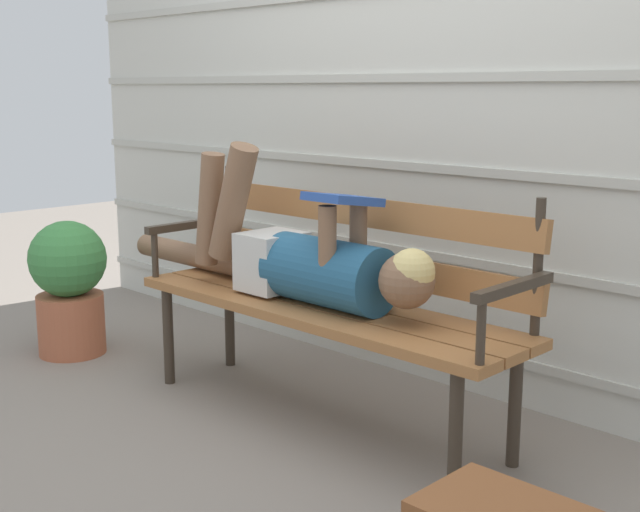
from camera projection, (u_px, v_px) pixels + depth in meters
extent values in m
plane|color=gray|center=(285.00, 433.00, 3.02)|extent=(12.00, 12.00, 0.00)
cube|color=beige|center=(436.00, 78.00, 3.37)|extent=(4.79, 0.06, 2.55)
cube|color=#B7B7AD|center=(424.00, 338.00, 3.56)|extent=(4.79, 0.02, 0.04)
cube|color=#B7B7AD|center=(426.00, 254.00, 3.49)|extent=(4.79, 0.02, 0.04)
cube|color=#B7B7AD|center=(428.00, 168.00, 3.41)|extent=(4.79, 0.02, 0.04)
cube|color=#B7B7AD|center=(431.00, 77.00, 3.34)|extent=(4.79, 0.02, 0.04)
cube|color=#9E6638|center=(292.00, 316.00, 2.96)|extent=(1.67, 0.13, 0.04)
cube|color=#9E6638|center=(320.00, 309.00, 3.06)|extent=(1.67, 0.13, 0.04)
cube|color=#9E6638|center=(346.00, 302.00, 3.16)|extent=(1.67, 0.13, 0.04)
cube|color=#9E6638|center=(358.00, 263.00, 3.18)|extent=(1.60, 0.05, 0.11)
cube|color=#9E6638|center=(358.00, 211.00, 3.14)|extent=(1.60, 0.05, 0.11)
cylinder|color=#382D23|center=(230.00, 216.00, 3.69)|extent=(0.03, 0.03, 0.44)
cylinder|color=#382D23|center=(538.00, 267.00, 2.63)|extent=(0.03, 0.03, 0.44)
cylinder|color=#382D23|center=(168.00, 336.00, 3.50)|extent=(0.04, 0.04, 0.41)
cylinder|color=#382D23|center=(455.00, 436.00, 2.49)|extent=(0.04, 0.04, 0.41)
cylinder|color=#382D23|center=(230.00, 320.00, 3.73)|extent=(0.04, 0.04, 0.41)
cylinder|color=#382D23|center=(515.00, 406.00, 2.72)|extent=(0.04, 0.04, 0.41)
cube|color=#382D23|center=(186.00, 225.00, 3.58)|extent=(0.04, 0.40, 0.03)
cylinder|color=#382D23|center=(155.00, 254.00, 3.48)|extent=(0.03, 0.03, 0.20)
cube|color=#382D23|center=(514.00, 287.00, 2.47)|extent=(0.04, 0.40, 0.03)
cylinder|color=#382D23|center=(481.00, 331.00, 2.37)|extent=(0.03, 0.03, 0.20)
cylinder|color=#23567A|center=(328.00, 273.00, 3.01)|extent=(0.48, 0.25, 0.25)
cube|color=silver|center=(272.00, 261.00, 3.21)|extent=(0.20, 0.23, 0.22)
sphere|color=brown|center=(407.00, 281.00, 2.75)|extent=(0.19, 0.19, 0.19)
sphere|color=#E0C67A|center=(412.00, 272.00, 2.73)|extent=(0.16, 0.16, 0.16)
cylinder|color=brown|center=(233.00, 202.00, 3.24)|extent=(0.26, 0.11, 0.48)
cylinder|color=brown|center=(210.00, 209.00, 3.35)|extent=(0.16, 0.09, 0.46)
cylinder|color=brown|center=(203.00, 257.00, 3.63)|extent=(0.87, 0.10, 0.10)
cylinder|color=brown|center=(327.00, 243.00, 2.88)|extent=(0.06, 0.06, 0.26)
cylinder|color=brown|center=(358.00, 237.00, 2.99)|extent=(0.06, 0.06, 0.26)
cube|color=#284C9E|center=(343.00, 199.00, 2.90)|extent=(0.18, 0.25, 0.06)
cylinder|color=#AD5B3D|center=(71.00, 324.00, 3.91)|extent=(0.31, 0.31, 0.28)
sphere|color=#3D8442|center=(67.00, 259.00, 3.85)|extent=(0.36, 0.36, 0.36)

